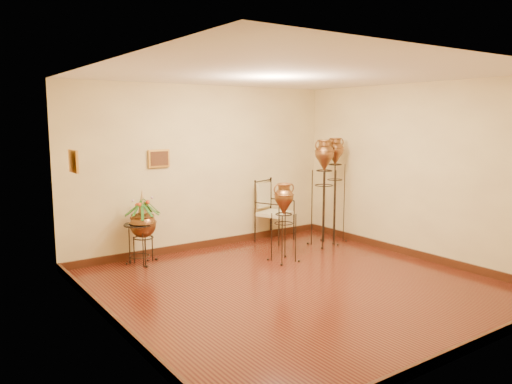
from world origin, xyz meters
TOP-DOWN VIEW (x-y plane):
  - ground at (0.00, 0.00)m, footprint 5.00×5.00m
  - room_shell at (-0.01, 0.01)m, footprint 5.02×5.02m
  - amphora_tall at (2.15, 1.52)m, footprint 0.50×0.50m
  - amphora_mid at (1.79, 1.42)m, footprint 0.47×0.47m
  - amphora_short at (0.57, 1.00)m, footprint 0.40×0.40m
  - planter_urn at (-1.28, 2.15)m, footprint 0.68×0.68m
  - armchair at (1.26, 2.15)m, footprint 0.81×0.78m
  - side_table at (-1.35, 2.15)m, footprint 0.57×0.57m

SIDE VIEW (x-z plane):
  - ground at x=0.00m, z-range 0.00..0.00m
  - side_table at x=-1.35m, z-range -0.07..0.74m
  - armchair at x=1.26m, z-range 0.00..1.13m
  - amphora_short at x=0.57m, z-range 0.00..1.26m
  - planter_urn at x=-1.28m, z-range 0.07..1.26m
  - amphora_mid at x=1.79m, z-range 0.01..1.91m
  - amphora_tall at x=2.15m, z-range 0.02..1.94m
  - room_shell at x=-0.01m, z-range 0.33..3.14m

